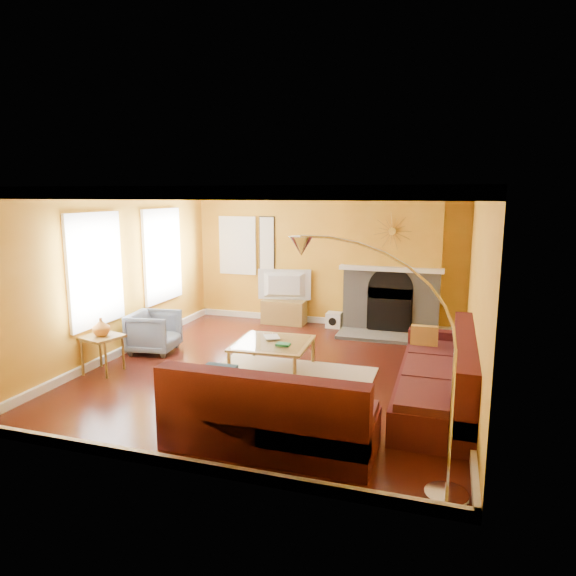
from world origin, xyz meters
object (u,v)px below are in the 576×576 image
(coffee_table, at_px, (273,355))
(media_console, at_px, (284,312))
(arc_lamp, at_px, (380,369))
(armchair, at_px, (154,332))
(side_table, at_px, (103,354))
(sectional_sofa, at_px, (342,369))

(coffee_table, xyz_separation_m, media_console, (-0.70, 2.70, 0.02))
(coffee_table, bearing_deg, arc_lamp, -54.26)
(armchair, bearing_deg, arc_lamp, -133.16)
(coffee_table, bearing_deg, media_console, 104.61)
(media_console, bearing_deg, armchair, -120.91)
(media_console, distance_m, side_table, 3.95)
(coffee_table, xyz_separation_m, side_table, (-2.36, -0.89, 0.06))
(sectional_sofa, distance_m, media_console, 4.13)
(side_table, bearing_deg, sectional_sofa, -0.68)
(coffee_table, xyz_separation_m, arc_lamp, (1.95, -2.71, 0.91))
(media_console, distance_m, arc_lamp, 6.09)
(media_console, xyz_separation_m, side_table, (-1.66, -3.59, 0.04))
(sectional_sofa, height_order, coffee_table, sectional_sofa)
(sectional_sofa, relative_size, armchair, 4.70)
(arc_lamp, bearing_deg, media_console, 116.14)
(media_console, distance_m, armchair, 2.89)
(media_console, bearing_deg, sectional_sofa, -61.65)
(armchair, relative_size, arc_lamp, 0.33)
(coffee_table, height_order, media_console, media_console)
(media_console, relative_size, side_table, 1.56)
(sectional_sofa, height_order, armchair, sectional_sofa)
(coffee_table, distance_m, arc_lamp, 3.47)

